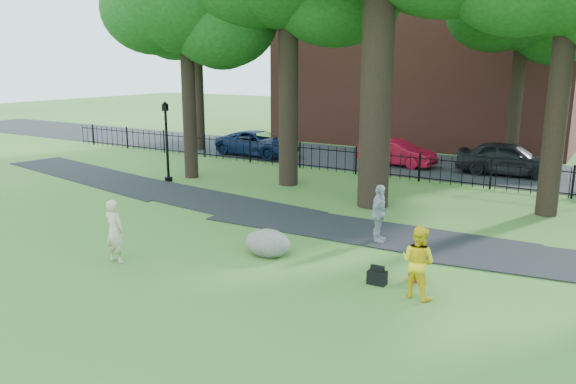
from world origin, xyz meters
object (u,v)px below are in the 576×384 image
Objects in this scene: woman at (114,231)px; red_sedan at (397,153)px; lamppost at (167,142)px; boulder at (268,241)px; man at (418,262)px.

woman reaches higher than red_sedan.
lamppost is 0.89× the size of red_sedan.
lamppost reaches higher than woman.
lamppost is at bearing -57.57° from woman.
boulder is at bearing -46.59° from lamppost.
red_sedan is (-1.94, 14.50, 0.26)m from boulder.
woman is 1.29× the size of boulder.
woman is 10.19m from lamppost.
man is (7.40, 1.96, -0.02)m from woman.
lamppost is 11.35m from red_sedan.
woman is at bearing -68.39° from lamppost.
woman is 0.43× the size of red_sedan.
man is at bearing -168.68° from woman.
lamppost is (-9.01, 5.68, 1.31)m from boulder.
boulder is 0.33× the size of red_sedan.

